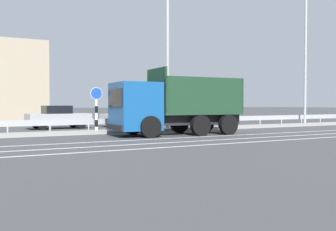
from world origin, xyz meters
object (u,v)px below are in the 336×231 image
at_px(dump_truck, 161,109).
at_px(parked_car_3, 58,117).
at_px(street_lamp_3, 307,47).
at_px(street_lamp_2, 169,32).
at_px(median_road_sign, 96,110).
at_px(parked_car_4, 131,117).

distance_m(dump_truck, parked_car_3, 8.79).
bearing_deg(street_lamp_3, dump_truck, -169.13).
bearing_deg(street_lamp_3, street_lamp_2, -178.43).
bearing_deg(median_road_sign, parked_car_3, 97.41).
relative_size(dump_truck, parked_car_3, 1.77).
height_order(median_road_sign, street_lamp_3, street_lamp_3).
xyz_separation_m(dump_truck, street_lamp_3, (13.67, 2.63, 4.49)).
xyz_separation_m(median_road_sign, parked_car_4, (4.45, 5.47, -0.59)).
relative_size(median_road_sign, parked_car_3, 0.63).
relative_size(dump_truck, parked_car_4, 1.76).
height_order(dump_truck, street_lamp_2, street_lamp_2).
xyz_separation_m(dump_truck, parked_car_3, (-3.27, 8.14, -0.58)).
bearing_deg(dump_truck, parked_car_3, 25.37).
bearing_deg(dump_truck, median_road_sign, 47.39).
xyz_separation_m(street_lamp_3, parked_car_3, (-16.95, 5.51, -5.06)).
relative_size(median_road_sign, street_lamp_2, 0.24).
bearing_deg(median_road_sign, street_lamp_3, -0.12).
xyz_separation_m(street_lamp_2, parked_car_4, (0.12, 5.83, -5.10)).
bearing_deg(parked_car_4, street_lamp_2, 179.49).
xyz_separation_m(dump_truck, street_lamp_2, (1.77, 2.30, 4.47)).
distance_m(median_road_sign, street_lamp_2, 6.26).
bearing_deg(dump_truck, street_lamp_3, -75.67).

